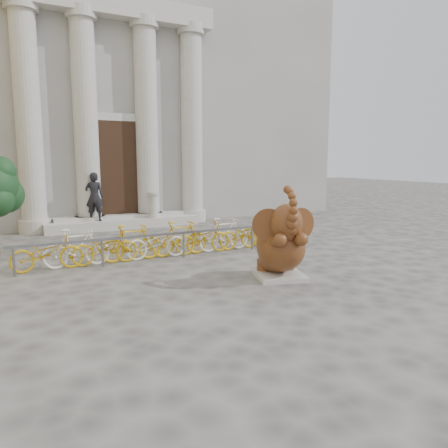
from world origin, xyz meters
TOP-DOWN VIEW (x-y plane):
  - ground at (0.00, 0.00)m, footprint 80.00×80.00m
  - classical_building at (0.00, 14.93)m, footprint 22.00×10.70m
  - entrance_steps at (0.00, 9.40)m, footprint 6.00×1.20m
  - elephant_statue at (1.16, 0.33)m, footprint 1.43×1.70m
  - bike_rack at (0.06, 3.65)m, footprint 8.96×0.53m
  - pedestrian at (-1.11, 9.27)m, footprint 0.80×0.67m
  - balustrade_post at (1.17, 9.10)m, footprint 0.42×0.42m

SIDE VIEW (x-z plane):
  - ground at x=0.00m, z-range 0.00..0.00m
  - entrance_steps at x=0.00m, z-range 0.00..0.36m
  - bike_rack at x=0.06m, z-range 0.00..1.00m
  - elephant_statue at x=1.16m, z-range -0.29..1.86m
  - balustrade_post at x=1.17m, z-range 0.32..1.36m
  - pedestrian at x=-1.11m, z-range 0.36..2.22m
  - classical_building at x=0.00m, z-range -0.02..11.98m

